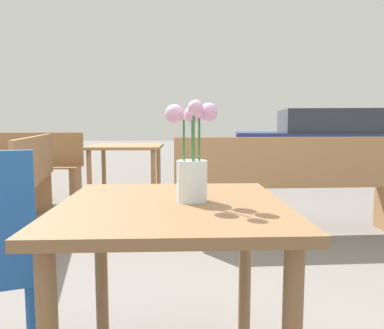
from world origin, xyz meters
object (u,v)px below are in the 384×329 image
Objects in this scene: bench_middle at (27,180)px; parked_car at (338,141)px; table_front at (173,240)px; bench_near at (290,181)px; bench_far at (17,165)px; table_back at (126,155)px; flower_vase at (192,164)px.

parked_car is (4.70, 4.54, 0.13)m from bench_middle.
bench_near reaches higher than table_front.
table_back is at bearing -18.13° from bench_far.
bench_far is 1.98× the size of table_back.
flower_vase is at bearing 16.87° from table_front.
flower_vase is at bearing -114.63° from bench_near.
bench_middle is at bearing -131.55° from table_back.
bench_near is (0.89, 1.93, -0.35)m from flower_vase.
flower_vase is at bearing -59.17° from bench_far.
bench_near is at bearing -34.06° from table_back.
parked_car is (3.36, 6.67, 0.01)m from table_front.
flower_vase is 0.16× the size of bench_near.
bench_far reaches higher than table_front.
flower_vase is 7.43m from parked_car.
bench_near is 0.44× the size of parked_car.
table_back is (-0.58, 2.99, 0.02)m from table_front.
bench_middle is 1.14m from table_back.
bench_middle reaches higher than table_front.
parked_car reaches higher than table_front.
parked_car is (5.35, 3.23, 0.14)m from bench_far.
bench_near reaches higher than table_back.
table_back is at bearing 100.98° from table_front.
bench_near is (0.95, 1.95, -0.11)m from table_front.
table_front is 2.52m from bench_middle.
table_back is at bearing -136.94° from parked_car.
flower_vase is (0.06, 0.02, 0.24)m from table_front.
parked_car reaches higher than bench_far.
table_front is at bearing -115.93° from bench_near.
bench_far is 0.35× the size of parked_car.
bench_far is (-0.65, 1.31, -0.01)m from bench_middle.
bench_far is at bearing -148.90° from parked_car.
table_back is 5.40m from parked_car.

